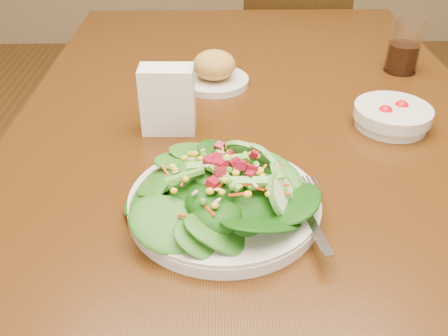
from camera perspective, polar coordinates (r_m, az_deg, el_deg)
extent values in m
cube|color=#48250E|center=(0.94, 3.70, 4.26)|extent=(0.90, 1.40, 0.04)
cylinder|color=#432A0E|center=(1.71, -11.57, 3.78)|extent=(0.07, 0.07, 0.71)
cylinder|color=#432A0E|center=(1.74, 14.64, 3.97)|extent=(0.07, 0.07, 0.71)
cube|color=#432A0E|center=(2.01, 8.17, 9.86)|extent=(0.45, 0.45, 0.04)
cylinder|color=#432A0E|center=(2.24, 12.32, 6.29)|extent=(0.04, 0.04, 0.36)
cylinder|color=#432A0E|center=(2.26, 4.20, 7.30)|extent=(0.04, 0.04, 0.36)
cylinder|color=#432A0E|center=(1.96, 11.79, 2.09)|extent=(0.04, 0.04, 0.36)
cylinder|color=#432A0E|center=(1.98, 2.58, 3.28)|extent=(0.04, 0.04, 0.36)
cube|color=#432A0E|center=(1.77, 8.06, 14.15)|extent=(0.35, 0.12, 0.41)
cylinder|color=silver|center=(0.70, 0.03, -4.24)|extent=(0.27, 0.27, 0.02)
ellipsoid|color=#043303|center=(0.69, 0.03, -2.34)|extent=(0.18, 0.18, 0.04)
cube|color=silver|center=(0.68, 9.79, -4.79)|extent=(0.05, 0.18, 0.01)
cylinder|color=silver|center=(1.07, -1.11, 9.89)|extent=(0.15, 0.15, 0.01)
ellipsoid|color=#AB853F|center=(1.06, -1.13, 11.71)|extent=(0.09, 0.09, 0.06)
cylinder|color=silver|center=(0.95, 18.64, 5.61)|extent=(0.14, 0.14, 0.04)
sphere|color=red|center=(0.96, 19.58, 6.48)|extent=(0.03, 0.03, 0.03)
sphere|color=red|center=(0.93, 17.93, 5.99)|extent=(0.03, 0.03, 0.03)
cylinder|color=silver|center=(1.18, 19.97, 13.19)|extent=(0.07, 0.07, 0.12)
cylinder|color=black|center=(1.19, 19.68, 11.80)|extent=(0.06, 0.06, 0.06)
cube|color=white|center=(0.88, -6.45, 7.75)|extent=(0.09, 0.05, 0.12)
cube|color=white|center=(0.87, -6.49, 8.29)|extent=(0.08, 0.04, 0.10)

